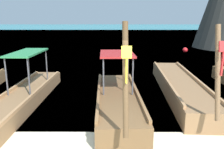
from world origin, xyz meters
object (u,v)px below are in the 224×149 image
object	(u,v)px
longtail_boat_red_ribbon	(179,86)
longtail_boat_yellow_ribbon	(118,100)
longtail_boat_orange_ribbon	(22,98)
mooring_buoy_near	(185,50)

from	to	relation	value
longtail_boat_red_ribbon	longtail_boat_yellow_ribbon	bearing A→B (deg)	-145.74
longtail_boat_orange_ribbon	longtail_boat_red_ribbon	distance (m)	5.94
longtail_boat_orange_ribbon	mooring_buoy_near	world-z (taller)	longtail_boat_orange_ribbon
longtail_boat_orange_ribbon	mooring_buoy_near	distance (m)	16.24
longtail_boat_orange_ribbon	longtail_boat_yellow_ribbon	bearing A→B (deg)	-4.05
longtail_boat_red_ribbon	mooring_buoy_near	xyz separation A→B (m)	(3.77, 11.68, -0.09)
longtail_boat_yellow_ribbon	longtail_boat_red_ribbon	world-z (taller)	longtail_boat_yellow_ribbon
longtail_boat_orange_ribbon	mooring_buoy_near	bearing A→B (deg)	54.10
longtail_boat_yellow_ribbon	longtail_boat_red_ribbon	xyz separation A→B (m)	(2.50, 1.70, -0.03)
longtail_boat_orange_ribbon	longtail_boat_yellow_ribbon	distance (m)	3.27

